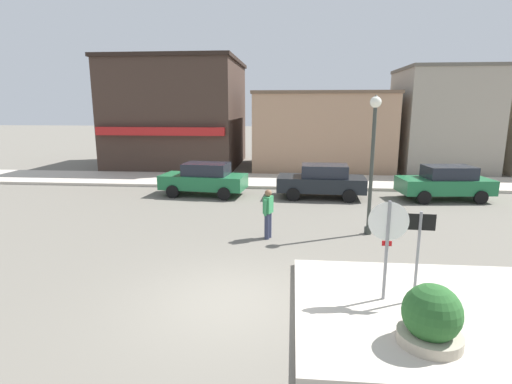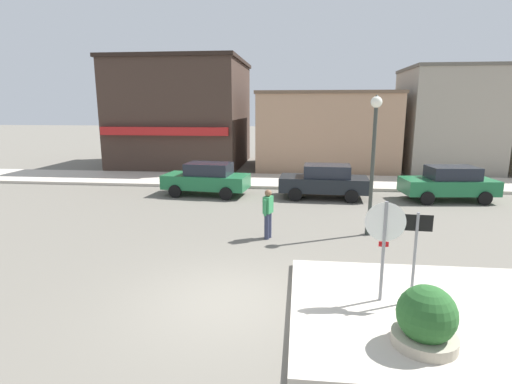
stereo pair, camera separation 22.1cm
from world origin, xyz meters
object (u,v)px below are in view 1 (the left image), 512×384
Objects in this scene: stop_sign at (387,238)px; planter at (431,321)px; lamp_post at (373,145)px; parked_car_nearest at (204,179)px; pedestrian_crossing_near at (268,212)px; one_way_sign at (418,248)px; parked_car_second at (322,181)px; parked_car_third at (445,182)px.

stop_sign reaches higher than planter.
planter is 0.27× the size of lamp_post.
pedestrian_crossing_near is (3.43, -6.14, 0.06)m from parked_car_nearest.
planter is at bearing -96.80° from one_way_sign.
pedestrian_crossing_near is at bearing 122.85° from stop_sign.
stop_sign is at bearing -59.29° from parked_car_nearest.
pedestrian_crossing_near is (-3.35, 4.27, -0.46)m from one_way_sign.
planter is at bearing -61.17° from parked_car_nearest.
lamp_post reaches higher than parked_car_nearest.
stop_sign reaches higher than parked_car_nearest.
parked_car_second is (5.55, -0.03, 0.00)m from parked_car_nearest.
parked_car_third is at bearing 67.51° from one_way_sign.
stop_sign is 0.51× the size of lamp_post.
parked_car_second is at bearing 70.84° from pedestrian_crossing_near.
pedestrian_crossing_near is (-7.67, -6.18, 0.06)m from parked_car_third.
planter is 0.30× the size of parked_car_third.
parked_car_nearest is at bearing 141.38° from lamp_post.
parked_car_nearest is (-6.78, 10.41, -0.52)m from one_way_sign.
parked_car_second is (-1.23, 10.38, -0.52)m from one_way_sign.
lamp_post is at bearing 90.52° from one_way_sign.
parked_car_nearest is at bearing 119.17° from pedestrian_crossing_near.
pedestrian_crossing_near is at bearing 128.13° from one_way_sign.
pedestrian_crossing_near reaches higher than planter.
one_way_sign is 12.43m from parked_car_nearest.
parked_car_second is 2.53× the size of pedestrian_crossing_near.
lamp_post reaches higher than stop_sign.
planter is 6.64m from pedestrian_crossing_near.
one_way_sign reaches higher than pedestrian_crossing_near.
parked_car_second is at bearing 102.44° from lamp_post.
stop_sign reaches higher than pedestrian_crossing_near.
stop_sign reaches higher than parked_car_second.
pedestrian_crossing_near reaches higher than parked_car_nearest.
one_way_sign is at bearing -3.81° from stop_sign.
one_way_sign is at bearing -56.93° from parked_car_nearest.
planter is (0.43, -1.61, -0.96)m from stop_sign.
one_way_sign is 5.44m from pedestrian_crossing_near.
pedestrian_crossing_near reaches higher than parked_car_second.
stop_sign is 5.22m from lamp_post.
lamp_post reaches higher than pedestrian_crossing_near.
parked_car_third is 9.85m from pedestrian_crossing_near.
planter is at bearing -110.59° from parked_car_third.
parked_car_second is 6.47m from pedestrian_crossing_near.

